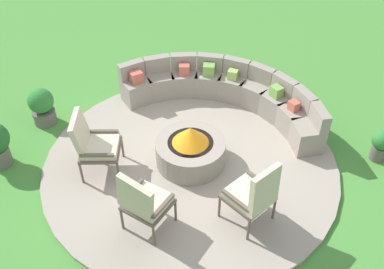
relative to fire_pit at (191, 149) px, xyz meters
name	(u,v)px	position (x,y,z in m)	size (l,w,h in m)	color
ground_plane	(191,164)	(0.00, 0.00, -0.32)	(24.00, 24.00, 0.00)	#478C38
patio_circle	(191,163)	(0.00, 0.00, -0.29)	(4.65, 4.65, 0.06)	#9E9384
fire_pit	(191,149)	(0.00, 0.00, 0.00)	(1.10, 1.10, 0.68)	gray
curved_stone_bench	(226,93)	(0.47, 1.51, 0.04)	(3.63, 1.89, 0.75)	gray
lounge_chair_front_left	(94,143)	(-1.41, -0.34, 0.28)	(0.70, 0.67, 1.02)	brown
lounge_chair_front_right	(143,201)	(-0.45, -1.38, 0.29)	(0.75, 0.76, 1.09)	brown
lounge_chair_back_left	(254,194)	(0.96, -1.08, 0.29)	(0.80, 0.81, 1.06)	brown
potted_plant_0	(42,106)	(-2.70, 0.77, 0.04)	(0.44, 0.44, 0.69)	#605B56
potted_plant_3	(381,144)	(2.98, 0.48, -0.01)	(0.32, 0.32, 0.55)	#605B56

